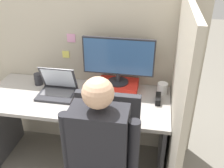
{
  "coord_description": "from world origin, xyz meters",
  "views": [
    {
      "loc": [
        0.63,
        -1.48,
        1.9
      ],
      "look_at": [
        0.34,
        0.16,
        0.98
      ],
      "focal_mm": 42.0,
      "sensor_mm": 36.0,
      "label": 1
    }
  ],
  "objects_px": {
    "monitor": "(118,59)",
    "carrot_toy": "(98,115)",
    "stapler": "(158,99)",
    "coffee_mug": "(162,88)",
    "paper_box": "(118,86)",
    "person": "(98,163)",
    "pen_cup": "(38,79)",
    "laptop": "(57,89)"
  },
  "relations": [
    {
      "from": "stapler",
      "to": "coffee_mug",
      "type": "height_order",
      "value": "coffee_mug"
    },
    {
      "from": "monitor",
      "to": "person",
      "type": "height_order",
      "value": "person"
    },
    {
      "from": "paper_box",
      "to": "stapler",
      "type": "height_order",
      "value": "paper_box"
    },
    {
      "from": "person",
      "to": "coffee_mug",
      "type": "height_order",
      "value": "person"
    },
    {
      "from": "stapler",
      "to": "person",
      "type": "height_order",
      "value": "person"
    },
    {
      "from": "laptop",
      "to": "stapler",
      "type": "relative_size",
      "value": 2.15
    },
    {
      "from": "monitor",
      "to": "person",
      "type": "distance_m",
      "value": 0.93
    },
    {
      "from": "carrot_toy",
      "to": "pen_cup",
      "type": "xyz_separation_m",
      "value": [
        -0.65,
        0.4,
        0.03
      ]
    },
    {
      "from": "coffee_mug",
      "to": "pen_cup",
      "type": "bearing_deg",
      "value": -178.06
    },
    {
      "from": "monitor",
      "to": "carrot_toy",
      "type": "bearing_deg",
      "value": -101.48
    },
    {
      "from": "monitor",
      "to": "coffee_mug",
      "type": "distance_m",
      "value": 0.46
    },
    {
      "from": "laptop",
      "to": "carrot_toy",
      "type": "relative_size",
      "value": 2.03
    },
    {
      "from": "paper_box",
      "to": "pen_cup",
      "type": "relative_size",
      "value": 3.28
    },
    {
      "from": "person",
      "to": "laptop",
      "type": "bearing_deg",
      "value": 126.05
    },
    {
      "from": "paper_box",
      "to": "coffee_mug",
      "type": "xyz_separation_m",
      "value": [
        0.39,
        0.02,
        0.01
      ]
    },
    {
      "from": "carrot_toy",
      "to": "coffee_mug",
      "type": "height_order",
      "value": "coffee_mug"
    },
    {
      "from": "coffee_mug",
      "to": "carrot_toy",
      "type": "bearing_deg",
      "value": -137.1
    },
    {
      "from": "monitor",
      "to": "pen_cup",
      "type": "bearing_deg",
      "value": -178.05
    },
    {
      "from": "laptop",
      "to": "person",
      "type": "xyz_separation_m",
      "value": [
        0.52,
        -0.71,
        -0.05
      ]
    },
    {
      "from": "monitor",
      "to": "laptop",
      "type": "bearing_deg",
      "value": -161.45
    },
    {
      "from": "monitor",
      "to": "carrot_toy",
      "type": "height_order",
      "value": "monitor"
    },
    {
      "from": "laptop",
      "to": "coffee_mug",
      "type": "xyz_separation_m",
      "value": [
        0.89,
        0.18,
        -0.0
      ]
    },
    {
      "from": "paper_box",
      "to": "coffee_mug",
      "type": "height_order",
      "value": "coffee_mug"
    },
    {
      "from": "paper_box",
      "to": "monitor",
      "type": "bearing_deg",
      "value": 90.0
    },
    {
      "from": "paper_box",
      "to": "monitor",
      "type": "height_order",
      "value": "monitor"
    },
    {
      "from": "person",
      "to": "pen_cup",
      "type": "distance_m",
      "value": 1.14
    },
    {
      "from": "laptop",
      "to": "carrot_toy",
      "type": "xyz_separation_m",
      "value": [
        0.41,
        -0.26,
        -0.03
      ]
    },
    {
      "from": "carrot_toy",
      "to": "laptop",
      "type": "bearing_deg",
      "value": 147.87
    },
    {
      "from": "stapler",
      "to": "monitor",
      "type": "bearing_deg",
      "value": 160.05
    },
    {
      "from": "paper_box",
      "to": "stapler",
      "type": "bearing_deg",
      "value": -19.54
    },
    {
      "from": "stapler",
      "to": "person",
      "type": "xyz_separation_m",
      "value": [
        -0.34,
        -0.75,
        -0.03
      ]
    },
    {
      "from": "paper_box",
      "to": "coffee_mug",
      "type": "relative_size",
      "value": 3.64
    },
    {
      "from": "person",
      "to": "pen_cup",
      "type": "xyz_separation_m",
      "value": [
        -0.75,
        0.85,
        0.05
      ]
    },
    {
      "from": "pen_cup",
      "to": "monitor",
      "type": "bearing_deg",
      "value": 1.95
    },
    {
      "from": "paper_box",
      "to": "person",
      "type": "relative_size",
      "value": 0.27
    },
    {
      "from": "stapler",
      "to": "pen_cup",
      "type": "distance_m",
      "value": 1.09
    },
    {
      "from": "person",
      "to": "pen_cup",
      "type": "height_order",
      "value": "person"
    },
    {
      "from": "laptop",
      "to": "stapler",
      "type": "xyz_separation_m",
      "value": [
        0.85,
        0.04,
        -0.02
      ]
    },
    {
      "from": "monitor",
      "to": "carrot_toy",
      "type": "distance_m",
      "value": 0.52
    },
    {
      "from": "monitor",
      "to": "carrot_toy",
      "type": "relative_size",
      "value": 3.93
    },
    {
      "from": "paper_box",
      "to": "stapler",
      "type": "relative_size",
      "value": 2.4
    },
    {
      "from": "carrot_toy",
      "to": "pen_cup",
      "type": "distance_m",
      "value": 0.76
    }
  ]
}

